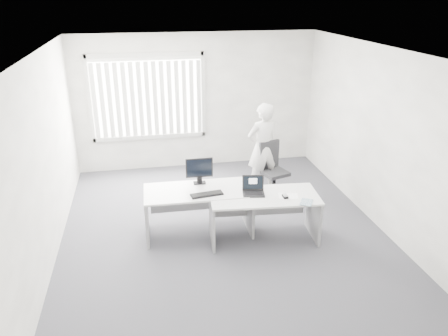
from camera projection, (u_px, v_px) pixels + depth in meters
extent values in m
plane|color=#4F4E55|center=(224.00, 233.00, 6.90)|extent=(6.00, 6.00, 0.00)
cube|color=white|center=(197.00, 102.00, 9.09)|extent=(5.00, 0.02, 2.80)
cube|color=white|center=(293.00, 270.00, 3.64)|extent=(5.00, 0.02, 2.80)
cube|color=white|center=(44.00, 162.00, 5.92)|extent=(0.02, 6.00, 2.80)
cube|color=white|center=(381.00, 140.00, 6.81)|extent=(0.02, 6.00, 2.80)
cube|color=white|center=(224.00, 52.00, 5.83)|extent=(5.00, 6.00, 0.02)
cube|color=beige|center=(148.00, 97.00, 8.82)|extent=(2.32, 0.06, 1.76)
cube|color=white|center=(264.00, 196.00, 6.49)|extent=(1.67, 0.89, 0.03)
cube|color=gray|center=(212.00, 221.00, 6.55)|extent=(0.10, 0.70, 0.70)
cube|color=gray|center=(314.00, 215.00, 6.71)|extent=(0.10, 0.70, 0.70)
cube|color=white|center=(198.00, 191.00, 6.64)|extent=(1.65, 0.80, 0.03)
cube|color=gray|center=(147.00, 217.00, 6.66)|extent=(0.06, 0.71, 0.72)
cube|color=gray|center=(249.00, 208.00, 6.91)|extent=(0.06, 0.71, 0.72)
cylinder|color=black|center=(274.00, 192.00, 8.21)|extent=(0.71, 0.71, 0.08)
cylinder|color=black|center=(274.00, 183.00, 8.14)|extent=(0.07, 0.07, 0.43)
cube|color=black|center=(274.00, 173.00, 8.06)|extent=(0.55, 0.55, 0.07)
cube|color=black|center=(269.00, 154.00, 8.10)|extent=(0.41, 0.18, 0.52)
imported|color=silver|center=(263.00, 148.00, 8.07)|extent=(0.70, 0.54, 1.70)
cube|color=white|center=(288.00, 196.00, 6.47)|extent=(0.33, 0.26, 0.00)
cube|color=silver|center=(306.00, 202.00, 6.26)|extent=(0.25, 0.28, 0.01)
cube|color=black|center=(207.00, 194.00, 6.47)|extent=(0.50, 0.23, 0.02)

